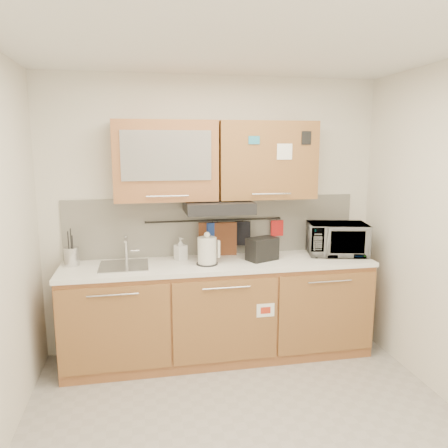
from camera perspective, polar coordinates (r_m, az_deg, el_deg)
name	(u,v)px	position (r m, az deg, el deg)	size (l,w,h in m)	color
floor	(251,437)	(3.33, 3.53, -26.00)	(3.20, 3.20, 0.00)	#9E9993
ceiling	(256,34)	(2.76, 4.18, 23.49)	(3.20, 3.20, 0.00)	white
wall_back	(214,215)	(4.20, -1.37, 1.14)	(3.20, 3.20, 0.00)	silver
base_cabinet	(219,315)	(4.15, -0.59, -11.81)	(2.80, 0.64, 0.88)	#A6663B
countertop	(219,264)	(3.99, -0.60, -5.24)	(2.82, 0.62, 0.04)	white
backsplash	(214,226)	(4.21, -1.34, -0.23)	(2.80, 0.02, 0.56)	silver
upper_cabinets	(216,160)	(3.98, -1.04, 8.30)	(1.82, 0.37, 0.70)	#A6663B
range_hood	(218,207)	(3.94, -0.77, 2.29)	(0.60, 0.46, 0.10)	black
sink	(124,266)	(3.95, -12.92, -5.32)	(0.42, 0.40, 0.26)	silver
utensil_rail	(214,220)	(4.16, -1.25, 0.49)	(0.02, 0.02, 1.30)	black
utensil_crock	(72,256)	(4.07, -19.29, -3.99)	(0.17, 0.17, 0.33)	silver
kettle	(207,251)	(3.88, -2.20, -3.60)	(0.21, 0.19, 0.30)	silver
toaster	(262,249)	(4.04, 5.01, -3.23)	(0.32, 0.26, 0.21)	black
microwave	(337,239)	(4.36, 14.55, -1.91)	(0.55, 0.37, 0.31)	#999999
soap_bottle	(181,249)	(4.05, -5.69, -3.24)	(0.09, 0.10, 0.21)	#999999
cutting_board	(218,246)	(4.20, -0.83, -2.83)	(0.36, 0.03, 0.45)	brown
oven_mitt	(213,233)	(4.17, -1.48, -1.14)	(0.12, 0.03, 0.19)	#213E99
dark_pouch	(243,233)	(4.23, 2.45, -1.24)	(0.15, 0.04, 0.23)	black
pot_holder	(277,228)	(4.31, 6.94, -0.54)	(0.12, 0.02, 0.15)	#A91616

